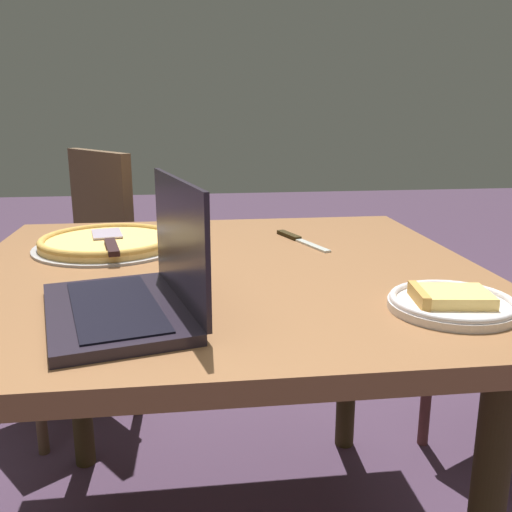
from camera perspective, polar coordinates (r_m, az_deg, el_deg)
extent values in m
cube|color=brown|center=(1.22, -3.20, -1.96)|extent=(1.10, 1.05, 0.04)
cylinder|color=#352A13|center=(1.76, -17.64, -9.94)|extent=(0.06, 0.06, 0.69)
cylinder|color=#352A13|center=(1.79, 9.32, -8.90)|extent=(0.06, 0.06, 0.69)
cube|color=#251E2A|center=(0.95, -14.04, -5.47)|extent=(0.29, 0.38, 0.02)
cube|color=black|center=(0.95, -14.08, -4.87)|extent=(0.20, 0.32, 0.00)
cube|color=#251E2A|center=(0.94, -7.75, 1.63)|extent=(0.09, 0.33, 0.20)
cube|color=#8BC0DF|center=(0.94, -7.88, 1.62)|extent=(0.08, 0.29, 0.18)
cylinder|color=white|center=(1.01, 19.19, -4.79)|extent=(0.21, 0.21, 0.01)
torus|color=silver|center=(1.00, 19.24, -4.26)|extent=(0.21, 0.21, 0.01)
cube|color=#E9BC63|center=(1.00, 19.27, -3.88)|extent=(0.13, 0.11, 0.02)
cube|color=#C38B3F|center=(0.99, 16.14, -3.94)|extent=(0.03, 0.10, 0.03)
cylinder|color=#A9A7A9|center=(1.41, -14.65, 0.89)|extent=(0.36, 0.36, 0.01)
cylinder|color=#EEBC65|center=(1.41, -14.68, 1.33)|extent=(0.33, 0.33, 0.02)
torus|color=gold|center=(1.41, -14.71, 1.65)|extent=(0.33, 0.33, 0.02)
cube|color=#BAABBF|center=(1.46, -14.86, 2.22)|extent=(0.09, 0.12, 0.00)
cube|color=black|center=(1.30, -14.38, 0.89)|extent=(0.05, 0.14, 0.01)
cube|color=beige|center=(1.41, 5.31, 1.24)|extent=(0.08, 0.17, 0.00)
cube|color=black|center=(1.49, 3.35, 2.12)|extent=(0.05, 0.10, 0.01)
cylinder|color=brown|center=(2.17, 22.99, -9.23)|extent=(0.03, 0.03, 0.44)
cylinder|color=brown|center=(1.90, 16.95, -12.08)|extent=(0.03, 0.03, 0.44)
cube|color=brown|center=(2.03, -19.20, -3.86)|extent=(0.54, 0.54, 0.04)
cube|color=brown|center=(2.04, -15.34, 3.80)|extent=(0.25, 0.32, 0.46)
cylinder|color=brown|center=(1.91, -21.17, -12.76)|extent=(0.03, 0.03, 0.42)
cylinder|color=brown|center=(2.32, -16.65, -7.33)|extent=(0.03, 0.03, 0.42)
cylinder|color=brown|center=(2.04, -12.09, -10.16)|extent=(0.03, 0.03, 0.42)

